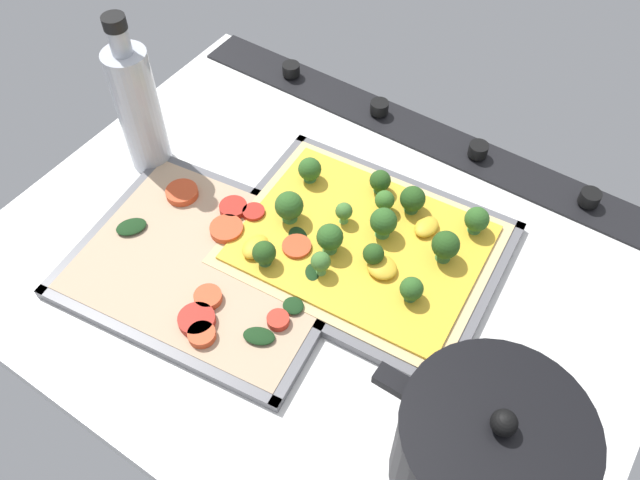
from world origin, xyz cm
name	(u,v)px	position (x,y,z in cm)	size (l,w,h in cm)	color
ground_plane	(320,271)	(0.00, 0.00, -1.50)	(81.90, 63.43, 3.00)	white
stove_control_panel	(426,134)	(0.00, -28.21, 0.55)	(78.62, 7.00, 2.60)	black
baking_tray_front	(361,249)	(-3.19, -4.71, 0.37)	(36.41, 29.76, 1.30)	slate
broccoli_pizza	(363,238)	(-3.10, -5.07, 2.03)	(33.83, 27.18, 5.82)	#D3B77F
baking_tray_back	(212,266)	(10.99, 8.17, 0.37)	(36.63, 30.62, 1.30)	slate
veggie_pizza_back	(214,262)	(10.72, 7.90, 1.11)	(33.94, 27.93, 1.90)	tan
cooking_pot	(487,454)	(-27.91, 13.42, 6.29)	(24.68, 17.83, 14.86)	black
oil_bottle	(138,108)	(30.22, -1.78, 9.89)	(5.75, 5.75, 23.54)	#B7BCC6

